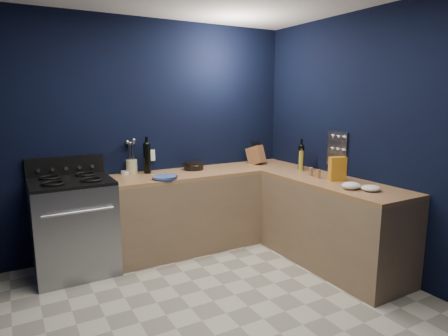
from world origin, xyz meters
TOP-DOWN VIEW (x-y plane):
  - floor at (0.00, 0.00)m, footprint 3.50×3.50m
  - wall_back at (0.00, 1.76)m, footprint 3.50×0.02m
  - wall_right at (1.76, 0.00)m, footprint 0.02×3.50m
  - cab_back at (0.60, 1.44)m, footprint 2.30×0.63m
  - top_back at (0.60, 1.44)m, footprint 2.30×0.63m
  - cab_right at (1.44, 0.29)m, footprint 0.63×1.67m
  - top_right at (1.44, 0.29)m, footprint 0.63×1.67m
  - gas_range at (-0.93, 1.42)m, footprint 0.76×0.66m
  - oven_door at (-0.93, 1.10)m, footprint 0.59×0.02m
  - cooktop at (-0.93, 1.42)m, footprint 0.76×0.66m
  - backguard at (-0.93, 1.72)m, footprint 0.76×0.06m
  - spice_panel at (1.74, 0.55)m, footprint 0.02×0.28m
  - wall_outlet at (0.00, 1.74)m, footprint 0.09×0.02m
  - plate_stack at (-0.04, 1.23)m, footprint 0.33×0.33m
  - ramekin at (-0.32, 1.69)m, footprint 0.12×0.12m
  - utensil_crock at (-0.24, 1.69)m, footprint 0.15×0.15m
  - wine_bottle_back at (-0.09, 1.62)m, footprint 0.10×0.10m
  - lemon_basket at (0.45, 1.56)m, footprint 0.30×0.30m
  - knife_block at (1.31, 1.52)m, footprint 0.19×0.28m
  - wine_bottle_right at (1.57, 0.96)m, footprint 0.07×0.07m
  - oil_bottle at (1.50, 0.87)m, footprint 0.07×0.07m
  - spice_jar_near at (1.41, 0.60)m, footprint 0.05×0.05m
  - spice_jar_far at (1.40, 0.47)m, footprint 0.05×0.05m
  - crouton_bag at (1.47, 0.28)m, footprint 0.18×0.13m
  - towel_front at (1.31, -0.05)m, footprint 0.19×0.17m
  - towel_end at (1.41, -0.20)m, footprint 0.18×0.16m

SIDE VIEW (x-z plane):
  - floor at x=0.00m, z-range -0.02..0.00m
  - cab_back at x=0.60m, z-range 0.00..0.86m
  - cab_right at x=1.44m, z-range 0.00..0.86m
  - oven_door at x=-0.93m, z-range 0.24..0.66m
  - gas_range at x=-0.93m, z-range 0.00..0.92m
  - top_back at x=0.60m, z-range 0.86..0.90m
  - top_right at x=1.44m, z-range 0.86..0.90m
  - plate_stack at x=-0.04m, z-range 0.90..0.93m
  - ramekin at x=-0.32m, z-range 0.90..0.94m
  - towel_end at x=1.41m, z-range 0.90..0.95m
  - towel_front at x=1.31m, z-range 0.90..0.97m
  - cooktop at x=-0.93m, z-range 0.92..0.95m
  - spice_jar_far at x=1.40m, z-range 0.90..0.99m
  - lemon_basket at x=0.45m, z-range 0.90..0.99m
  - spice_jar_near at x=1.41m, z-range 0.90..0.99m
  - utensil_crock at x=-0.24m, z-range 0.90..1.05m
  - knife_block at x=1.31m, z-range 0.87..1.15m
  - oil_bottle at x=1.50m, z-range 0.90..1.13m
  - crouton_bag at x=1.47m, z-range 0.90..1.15m
  - wine_bottle_right at x=1.57m, z-range 0.90..1.18m
  - backguard at x=-0.93m, z-range 0.94..1.14m
  - wine_bottle_back at x=-0.09m, z-range 0.90..1.23m
  - wall_outlet at x=0.00m, z-range 1.02..1.15m
  - spice_panel at x=1.74m, z-range 0.99..1.37m
  - wall_back at x=0.00m, z-range 0.00..2.60m
  - wall_right at x=1.76m, z-range 0.00..2.60m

